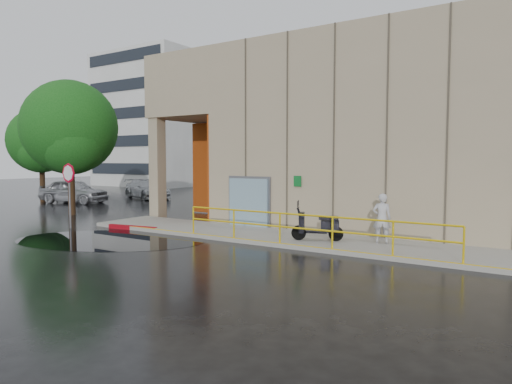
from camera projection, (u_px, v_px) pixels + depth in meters
ground at (141, 252)px, 14.52m from camera, size 120.00×120.00×0.00m
sidewalk at (316, 241)px, 16.13m from camera, size 20.00×3.00×0.15m
building at (400, 132)px, 20.68m from camera, size 20.00×10.17×8.00m
guardrail at (305, 229)px, 14.82m from camera, size 9.56×0.06×1.03m
distant_building at (151, 120)px, 52.58m from camera, size 12.00×8.08×15.00m
person at (382, 218)px, 15.20m from camera, size 0.72×0.60×1.68m
scooter at (318, 218)px, 15.72m from camera, size 1.82×1.21×1.38m
stop_sign at (69, 181)px, 19.51m from camera, size 0.84×0.11×2.80m
red_curb at (132, 228)px, 19.17m from camera, size 2.40×0.55×0.18m
puddle at (110, 240)px, 16.76m from camera, size 8.26×6.75×0.01m
car_a at (74, 191)px, 31.14m from camera, size 5.13×3.02×1.64m
car_b at (72, 190)px, 34.08m from camera, size 4.11×1.48×1.35m
car_c at (147, 189)px, 34.86m from camera, size 5.38×3.59×1.45m
tree_near at (70, 131)px, 24.00m from camera, size 4.96×4.96×7.14m
tree_far at (41, 143)px, 31.48m from camera, size 4.46×4.46×6.53m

